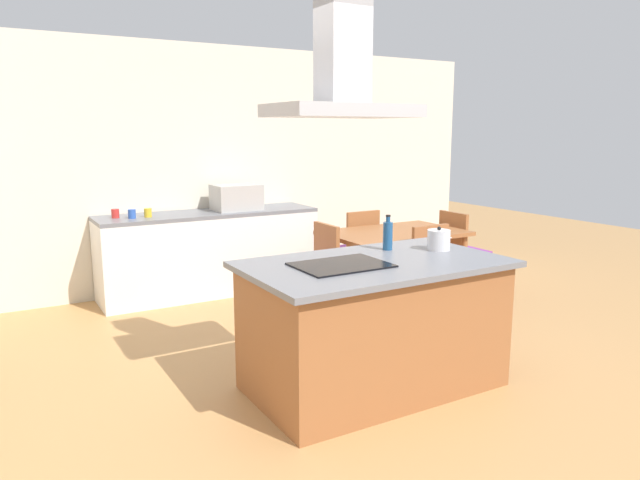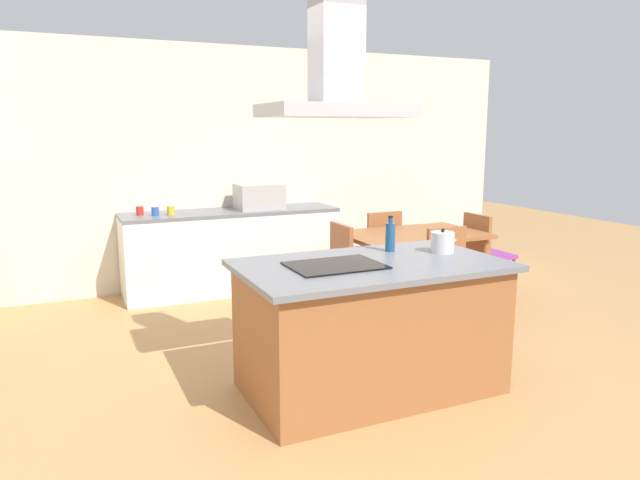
{
  "view_description": "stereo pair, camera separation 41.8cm",
  "coord_description": "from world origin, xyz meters",
  "px_view_note": "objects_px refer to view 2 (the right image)",
  "views": [
    {
      "loc": [
        -2.27,
        -3.15,
        1.77
      ],
      "look_at": [
        -0.2,
        0.4,
        1.0
      ],
      "focal_mm": 32.94,
      "sensor_mm": 36.0,
      "label": 1
    },
    {
      "loc": [
        -1.9,
        -3.34,
        1.77
      ],
      "look_at": [
        -0.2,
        0.4,
        1.0
      ],
      "focal_mm": 32.94,
      "sensor_mm": 36.0,
      "label": 2
    }
  ],
  "objects_px": {
    "chair_at_right_end": "(484,249)",
    "tea_kettle": "(443,242)",
    "olive_oil_bottle": "(390,236)",
    "coffee_mug_red": "(140,211)",
    "coffee_mug_yellow": "(171,211)",
    "range_hood": "(336,75)",
    "cooktop": "(335,265)",
    "countertop_microwave": "(259,197)",
    "coffee_mug_blue": "(155,211)",
    "chair_facing_island": "(452,270)",
    "chair_at_left_end": "(331,264)",
    "dining_table": "(413,241)",
    "chair_facing_back_wall": "(379,245)"
  },
  "relations": [
    {
      "from": "tea_kettle",
      "to": "range_hood",
      "type": "height_order",
      "value": "range_hood"
    },
    {
      "from": "coffee_mug_blue",
      "to": "countertop_microwave",
      "type": "bearing_deg",
      "value": 2.92
    },
    {
      "from": "coffee_mug_blue",
      "to": "coffee_mug_yellow",
      "type": "xyz_separation_m",
      "value": [
        0.16,
        0.01,
        0.0
      ]
    },
    {
      "from": "cooktop",
      "to": "olive_oil_bottle",
      "type": "height_order",
      "value": "olive_oil_bottle"
    },
    {
      "from": "dining_table",
      "to": "chair_at_right_end",
      "type": "bearing_deg",
      "value": -0.0
    },
    {
      "from": "chair_at_left_end",
      "to": "range_hood",
      "type": "distance_m",
      "value": 2.36
    },
    {
      "from": "chair_facing_back_wall",
      "to": "countertop_microwave",
      "type": "bearing_deg",
      "value": 152.03
    },
    {
      "from": "tea_kettle",
      "to": "chair_at_left_end",
      "type": "height_order",
      "value": "tea_kettle"
    },
    {
      "from": "tea_kettle",
      "to": "coffee_mug_yellow",
      "type": "relative_size",
      "value": 2.44
    },
    {
      "from": "cooktop",
      "to": "dining_table",
      "type": "bearing_deg",
      "value": 43.89
    },
    {
      "from": "olive_oil_bottle",
      "to": "chair_at_left_end",
      "type": "relative_size",
      "value": 0.29
    },
    {
      "from": "coffee_mug_yellow",
      "to": "range_hood",
      "type": "relative_size",
      "value": 0.1
    },
    {
      "from": "dining_table",
      "to": "chair_facing_island",
      "type": "height_order",
      "value": "chair_facing_island"
    },
    {
      "from": "countertop_microwave",
      "to": "range_hood",
      "type": "distance_m",
      "value": 3.1
    },
    {
      "from": "range_hood",
      "to": "chair_facing_back_wall",
      "type": "bearing_deg",
      "value": 53.81
    },
    {
      "from": "chair_at_right_end",
      "to": "cooktop",
      "type": "bearing_deg",
      "value": -148.29
    },
    {
      "from": "coffee_mug_red",
      "to": "countertop_microwave",
      "type": "bearing_deg",
      "value": -2.6
    },
    {
      "from": "olive_oil_bottle",
      "to": "chair_facing_back_wall",
      "type": "xyz_separation_m",
      "value": [
        1.07,
        1.98,
        -0.5
      ]
    },
    {
      "from": "olive_oil_bottle",
      "to": "dining_table",
      "type": "bearing_deg",
      "value": 50.86
    },
    {
      "from": "coffee_mug_red",
      "to": "chair_at_left_end",
      "type": "distance_m",
      "value": 2.11
    },
    {
      "from": "dining_table",
      "to": "cooktop",
      "type": "bearing_deg",
      "value": -136.11
    },
    {
      "from": "olive_oil_bottle",
      "to": "coffee_mug_red",
      "type": "height_order",
      "value": "olive_oil_bottle"
    },
    {
      "from": "chair_at_right_end",
      "to": "chair_facing_back_wall",
      "type": "xyz_separation_m",
      "value": [
        -0.92,
        0.67,
        0.0
      ]
    },
    {
      "from": "chair_at_right_end",
      "to": "range_hood",
      "type": "xyz_separation_m",
      "value": [
        -2.56,
        -1.58,
        1.59
      ]
    },
    {
      "from": "cooktop",
      "to": "chair_facing_back_wall",
      "type": "bearing_deg",
      "value": 53.81
    },
    {
      "from": "cooktop",
      "to": "olive_oil_bottle",
      "type": "distance_m",
      "value": 0.64
    },
    {
      "from": "chair_facing_back_wall",
      "to": "chair_at_left_end",
      "type": "height_order",
      "value": "same"
    },
    {
      "from": "olive_oil_bottle",
      "to": "coffee_mug_red",
      "type": "bearing_deg",
      "value": 117.83
    },
    {
      "from": "coffee_mug_blue",
      "to": "chair_facing_back_wall",
      "type": "relative_size",
      "value": 0.1
    },
    {
      "from": "countertop_microwave",
      "to": "coffee_mug_red",
      "type": "xyz_separation_m",
      "value": [
        -1.28,
        0.06,
        -0.09
      ]
    },
    {
      "from": "chair_at_left_end",
      "to": "tea_kettle",
      "type": "bearing_deg",
      "value": -83.59
    },
    {
      "from": "tea_kettle",
      "to": "chair_facing_back_wall",
      "type": "relative_size",
      "value": 0.25
    },
    {
      "from": "coffee_mug_yellow",
      "to": "chair_facing_island",
      "type": "bearing_deg",
      "value": -41.24
    },
    {
      "from": "coffee_mug_blue",
      "to": "chair_at_left_end",
      "type": "xyz_separation_m",
      "value": [
        1.42,
        -1.24,
        -0.44
      ]
    },
    {
      "from": "cooktop",
      "to": "chair_facing_island",
      "type": "relative_size",
      "value": 0.67
    },
    {
      "from": "coffee_mug_yellow",
      "to": "range_hood",
      "type": "height_order",
      "value": "range_hood"
    },
    {
      "from": "coffee_mug_blue",
      "to": "chair_facing_island",
      "type": "bearing_deg",
      "value": -39.16
    },
    {
      "from": "coffee_mug_red",
      "to": "coffee_mug_yellow",
      "type": "xyz_separation_m",
      "value": [
        0.3,
        -0.11,
        0.0
      ]
    },
    {
      "from": "tea_kettle",
      "to": "dining_table",
      "type": "height_order",
      "value": "tea_kettle"
    },
    {
      "from": "range_hood",
      "to": "coffee_mug_yellow",
      "type": "bearing_deg",
      "value": 100.74
    },
    {
      "from": "chair_at_right_end",
      "to": "chair_at_left_end",
      "type": "relative_size",
      "value": 1.0
    },
    {
      "from": "cooktop",
      "to": "tea_kettle",
      "type": "xyz_separation_m",
      "value": [
        0.9,
        0.07,
        0.07
      ]
    },
    {
      "from": "chair_at_left_end",
      "to": "coffee_mug_yellow",
      "type": "bearing_deg",
      "value": 135.43
    },
    {
      "from": "chair_at_left_end",
      "to": "dining_table",
      "type": "bearing_deg",
      "value": 0.0
    },
    {
      "from": "cooktop",
      "to": "countertop_microwave",
      "type": "height_order",
      "value": "countertop_microwave"
    },
    {
      "from": "tea_kettle",
      "to": "countertop_microwave",
      "type": "distance_m",
      "value": 2.84
    },
    {
      "from": "chair_at_right_end",
      "to": "tea_kettle",
      "type": "bearing_deg",
      "value": -137.77
    },
    {
      "from": "olive_oil_bottle",
      "to": "countertop_microwave",
      "type": "distance_m",
      "value": 2.61
    },
    {
      "from": "chair_facing_back_wall",
      "to": "chair_facing_island",
      "type": "bearing_deg",
      "value": -90.0
    },
    {
      "from": "chair_at_right_end",
      "to": "chair_facing_back_wall",
      "type": "distance_m",
      "value": 1.13
    }
  ]
}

